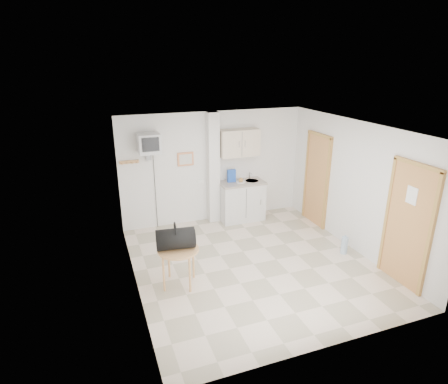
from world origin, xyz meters
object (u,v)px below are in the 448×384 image
object	(u,v)px
crt_television	(149,144)
round_table	(178,253)
water_bottle	(344,245)
duffel_bag	(176,239)

from	to	relation	value
crt_television	round_table	world-z (taller)	crt_television
water_bottle	crt_television	bearing A→B (deg)	145.37
crt_television	water_bottle	world-z (taller)	crt_television
crt_television	water_bottle	bearing A→B (deg)	-34.63
duffel_bag	water_bottle	xyz separation A→B (m)	(3.27, -0.10, -0.66)
round_table	water_bottle	size ratio (longest dim) A/B	1.77
water_bottle	round_table	bearing A→B (deg)	178.78
crt_television	round_table	size ratio (longest dim) A/B	3.18
round_table	water_bottle	bearing A→B (deg)	-1.22
round_table	duffel_bag	bearing A→B (deg)	137.61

